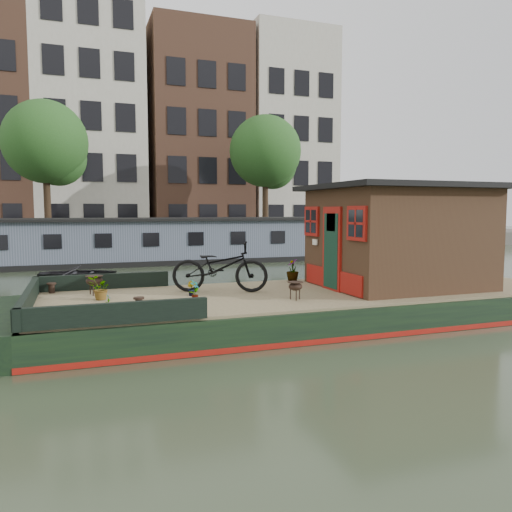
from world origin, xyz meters
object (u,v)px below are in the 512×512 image
object	(u,v)px
brazier_front	(295,291)
dinghy	(79,270)
brazier_rear	(94,285)
cabin	(398,235)
potted_plant_a	(195,290)
bicycle	(220,267)

from	to	relation	value
brazier_front	dinghy	xyz separation A→B (m)	(-4.15, 10.23, -0.55)
brazier_front	brazier_rear	world-z (taller)	brazier_rear
cabin	dinghy	xyz separation A→B (m)	(-7.22, 9.36, -1.59)
potted_plant_a	brazier_rear	world-z (taller)	potted_plant_a
brazier_front	dinghy	distance (m)	11.06
brazier_front	brazier_rear	distance (m)	4.33
dinghy	potted_plant_a	bearing A→B (deg)	-160.69
bicycle	brazier_front	world-z (taller)	bicycle
cabin	potted_plant_a	bearing A→B (deg)	-176.42
bicycle	potted_plant_a	world-z (taller)	bicycle
potted_plant_a	brazier_front	size ratio (longest dim) A/B	1.15
cabin	brazier_front	world-z (taller)	cabin
bicycle	potted_plant_a	bearing A→B (deg)	161.66
brazier_rear	dinghy	size ratio (longest dim) A/B	0.15
bicycle	dinghy	xyz separation A→B (m)	(-2.97, 8.75, -0.93)
brazier_front	bicycle	bearing A→B (deg)	128.50
cabin	potted_plant_a	xyz separation A→B (m)	(-5.03, -0.31, -1.01)
bicycle	dinghy	size ratio (longest dim) A/B	0.78
cabin	brazier_front	bearing A→B (deg)	-164.05
cabin	bicycle	bearing A→B (deg)	171.84
cabin	dinghy	world-z (taller)	cabin
brazier_rear	cabin	bearing A→B (deg)	-9.37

